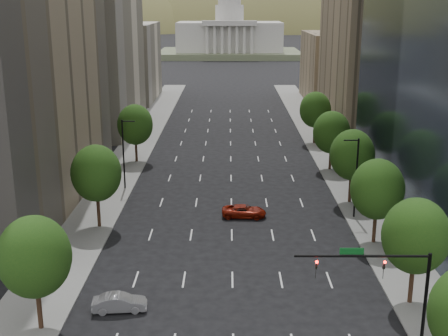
{
  "coord_description": "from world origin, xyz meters",
  "views": [
    {
      "loc": [
        -0.37,
        -5.66,
        23.05
      ],
      "look_at": [
        -0.78,
        46.96,
        8.0
      ],
      "focal_mm": 46.91,
      "sensor_mm": 36.0,
      "label": 1
    }
  ],
  "objects_px": {
    "traffic_signal": "(391,279)",
    "capitol": "(229,36)",
    "car_silver": "(120,303)",
    "car_red_far": "(244,211)"
  },
  "relations": [
    {
      "from": "capitol",
      "to": "car_red_far",
      "type": "height_order",
      "value": "capitol"
    },
    {
      "from": "traffic_signal",
      "to": "car_red_far",
      "type": "distance_m",
      "value": 27.19
    },
    {
      "from": "traffic_signal",
      "to": "capitol",
      "type": "relative_size",
      "value": 0.15
    },
    {
      "from": "car_silver",
      "to": "traffic_signal",
      "type": "bearing_deg",
      "value": -109.84
    },
    {
      "from": "capitol",
      "to": "car_silver",
      "type": "relative_size",
      "value": 14.35
    },
    {
      "from": "capitol",
      "to": "car_silver",
      "type": "xyz_separation_m",
      "value": [
        -8.73,
        -215.02,
        -7.89
      ]
    },
    {
      "from": "capitol",
      "to": "car_silver",
      "type": "height_order",
      "value": "capitol"
    },
    {
      "from": "traffic_signal",
      "to": "car_red_far",
      "type": "relative_size",
      "value": 1.87
    },
    {
      "from": "traffic_signal",
      "to": "car_silver",
      "type": "relative_size",
      "value": 2.18
    },
    {
      "from": "car_red_far",
      "to": "capitol",
      "type": "bearing_deg",
      "value": 2.58
    }
  ]
}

